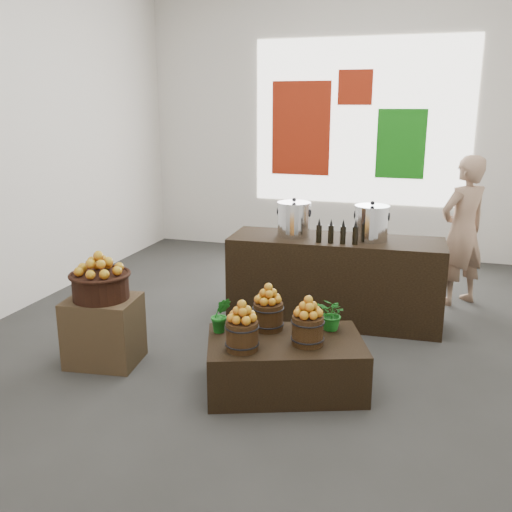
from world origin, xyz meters
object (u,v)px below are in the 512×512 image
(display_table, at_px, (285,364))
(counter, at_px, (335,280))
(stock_pot_center, at_px, (371,224))
(crate, at_px, (104,331))
(stock_pot_left, at_px, (294,220))
(wicker_basket, at_px, (101,286))
(shopper, at_px, (463,231))

(display_table, bearing_deg, counter, 65.77)
(stock_pot_center, bearing_deg, crate, -142.06)
(crate, xyz_separation_m, stock_pot_left, (1.34, 1.64, 0.78))
(wicker_basket, relative_size, stock_pot_left, 1.42)
(shopper, bearing_deg, stock_pot_left, -12.66)
(shopper, bearing_deg, crate, -2.04)
(wicker_basket, xyz_separation_m, display_table, (1.68, 0.01, -0.51))
(crate, height_order, display_table, crate)
(display_table, bearing_deg, shopper, 41.67)
(wicker_basket, distance_m, display_table, 1.75)
(wicker_basket, relative_size, counter, 0.22)
(counter, relative_size, stock_pot_left, 6.47)
(crate, relative_size, stock_pot_center, 1.78)
(counter, bearing_deg, display_table, -96.79)
(display_table, relative_size, counter, 0.56)
(stock_pot_left, bearing_deg, shopper, 29.95)
(wicker_basket, height_order, stock_pot_left, stock_pot_left)
(wicker_basket, height_order, stock_pot_center, stock_pot_center)
(wicker_basket, height_order, shopper, shopper)
(display_table, relative_size, stock_pot_center, 3.64)
(display_table, bearing_deg, stock_pot_center, 54.04)
(stock_pot_left, relative_size, shopper, 0.20)
(counter, xyz_separation_m, shopper, (1.29, 0.98, 0.41))
(stock_pot_left, xyz_separation_m, shopper, (1.74, 1.00, -0.22))
(crate, distance_m, display_table, 1.68)
(wicker_basket, bearing_deg, crate, 0.00)
(counter, bearing_deg, wicker_basket, -140.05)
(stock_pot_center, bearing_deg, display_table, -105.74)
(stock_pot_left, xyz_separation_m, stock_pot_center, (0.81, 0.04, 0.00))
(display_table, relative_size, shopper, 0.72)
(display_table, height_order, stock_pot_center, stock_pot_center)
(wicker_basket, xyz_separation_m, stock_pot_left, (1.34, 1.64, 0.36))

